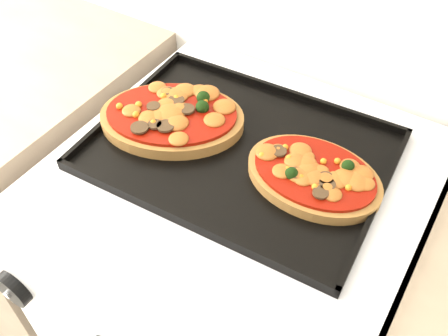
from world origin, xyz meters
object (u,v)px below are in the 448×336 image
Objects in this scene: pizza_right at (314,174)px; stove at (235,307)px; baking_tray at (240,149)px; pizza_left at (172,116)px.

stove is at bearing -161.63° from pizza_right.
stove is 4.18× the size of pizza_right.
pizza_left is at bearing -179.33° from baking_tray.
pizza_right reaches higher than stove.
pizza_left is (-0.13, -0.01, 0.02)m from baking_tray.
stove is at bearing -10.36° from pizza_left.
pizza_right reaches higher than baking_tray.
baking_tray is (-0.02, 0.04, 0.47)m from stove.
pizza_right is at bearing -2.71° from baking_tray.
pizza_left is (-0.15, 0.03, 0.48)m from stove.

